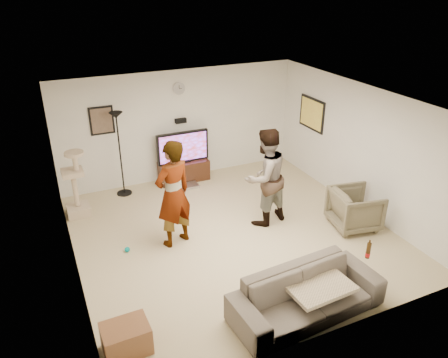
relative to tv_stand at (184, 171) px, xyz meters
name	(u,v)px	position (x,y,z in m)	size (l,w,h in m)	color
floor	(232,234)	(0.04, -2.50, -0.25)	(5.50, 5.50, 0.02)	tan
ceiling	(233,101)	(0.04, -2.50, 2.27)	(5.50, 5.50, 0.02)	silver
wall_back	(180,126)	(0.04, 0.25, 1.01)	(5.50, 0.04, 2.50)	silver
wall_front	(330,258)	(0.04, -5.25, 1.01)	(5.50, 0.04, 2.50)	silver
wall_left	(67,204)	(-2.71, -2.50, 1.01)	(0.04, 5.50, 2.50)	silver
wall_right	(359,148)	(2.79, -2.50, 1.01)	(0.04, 5.50, 2.50)	silver
wall_clock	(179,88)	(0.04, 0.22, 1.86)	(0.26, 0.26, 0.04)	silver
wall_speaker	(181,121)	(0.04, 0.19, 1.14)	(0.25, 0.10, 0.10)	black
picture_back	(102,121)	(-1.66, 0.23, 1.36)	(0.42, 0.03, 0.52)	brown
picture_right	(312,114)	(2.77, -0.90, 1.26)	(0.03, 0.78, 0.62)	#EAC74E
tv_stand	(184,171)	(0.00, 0.00, 0.00)	(1.13, 0.45, 0.47)	black
console_box	(189,186)	(-0.02, -0.40, -0.20)	(0.40, 0.30, 0.07)	#B7B6BB
tv	(183,147)	(0.00, 0.00, 0.59)	(1.19, 0.08, 0.71)	black
tv_screen	(183,148)	(0.00, -0.04, 0.59)	(1.10, 0.01, 0.62)	#8955FB
floor_lamp	(120,155)	(-1.41, -0.09, 0.68)	(0.32, 0.32, 1.83)	black
cat_tree	(74,184)	(-2.44, -0.63, 0.45)	(0.44, 0.44, 1.36)	#BEAB8F
person_left	(173,194)	(-1.00, -2.35, 0.73)	(0.71, 0.46, 1.94)	#999999
person_right	(265,177)	(0.78, -2.36, 0.71)	(0.92, 0.71, 1.88)	#454891
sofa	(307,294)	(0.10, -4.80, 0.08)	(2.19, 0.86, 0.64)	#585046
throw_blanket	(318,285)	(0.27, -4.80, 0.20)	(0.90, 0.70, 0.06)	#C8B48E
beer_bottle	(368,251)	(1.11, -4.80, 0.53)	(0.06, 0.06, 0.25)	#38230C
armchair	(355,209)	(2.23, -3.24, 0.14)	(0.81, 0.84, 0.76)	brown
side_table	(126,338)	(-2.36, -4.43, -0.04)	(0.59, 0.44, 0.39)	brown
toy_ball	(127,249)	(-1.86, -2.29, -0.19)	(0.09, 0.09, 0.09)	#008E97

